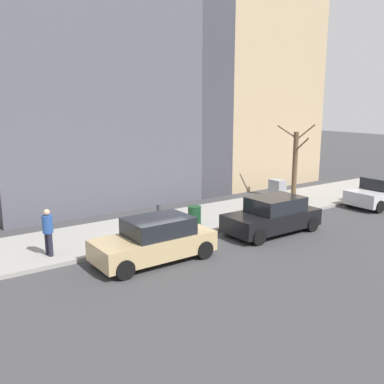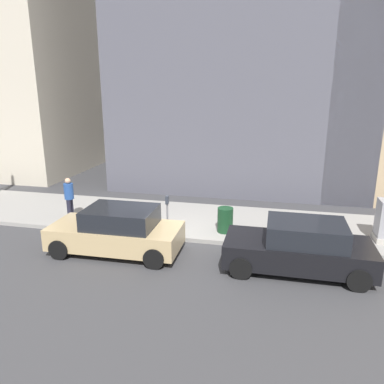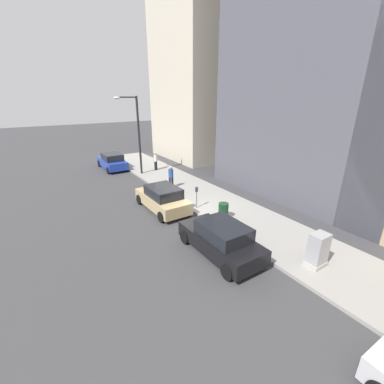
% 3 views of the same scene
% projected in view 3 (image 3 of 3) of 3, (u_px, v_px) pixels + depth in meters
% --- Properties ---
extents(ground_plane, '(120.00, 120.00, 0.00)m').
position_uv_depth(ground_plane, '(194.00, 214.00, 15.41)').
color(ground_plane, '#38383A').
extents(sidewalk, '(4.00, 36.00, 0.15)m').
position_uv_depth(sidewalk, '(220.00, 205.00, 16.40)').
color(sidewalk, gray).
rests_on(sidewalk, ground).
extents(parked_car_black, '(1.92, 4.20, 1.52)m').
position_uv_depth(parked_car_black, '(221.00, 239.00, 11.24)').
color(parked_car_black, black).
rests_on(parked_car_black, ground).
extents(parked_car_tan, '(1.97, 4.23, 1.52)m').
position_uv_depth(parked_car_tan, '(163.00, 198.00, 15.72)').
color(parked_car_tan, tan).
rests_on(parked_car_tan, ground).
extents(parked_car_blue, '(1.94, 4.21, 1.52)m').
position_uv_depth(parked_car_blue, '(112.00, 161.00, 24.67)').
color(parked_car_blue, '#1E389E').
rests_on(parked_car_blue, ground).
extents(parking_meter, '(0.14, 0.10, 1.35)m').
position_uv_depth(parking_meter, '(197.00, 195.00, 15.58)').
color(parking_meter, slate).
rests_on(parking_meter, sidewalk).
extents(utility_box, '(0.83, 0.61, 1.43)m').
position_uv_depth(utility_box, '(318.00, 250.00, 10.21)').
color(utility_box, '#A8A399').
rests_on(utility_box, sidewalk).
extents(streetlamp, '(1.97, 0.32, 6.50)m').
position_uv_depth(streetlamp, '(136.00, 129.00, 21.50)').
color(streetlamp, black).
rests_on(streetlamp, sidewalk).
extents(trash_bin, '(0.56, 0.56, 0.90)m').
position_uv_depth(trash_bin, '(223.00, 211.00, 14.34)').
color(trash_bin, '#14381E').
rests_on(trash_bin, sidewalk).
extents(pedestrian_near_meter, '(0.40, 0.36, 1.66)m').
position_uv_depth(pedestrian_near_meter, '(171.00, 176.00, 19.06)').
color(pedestrian_near_meter, '#1E1E2D').
rests_on(pedestrian_near_meter, sidewalk).
extents(pedestrian_midblock, '(0.36, 0.36, 1.66)m').
position_uv_depth(pedestrian_midblock, '(155.00, 160.00, 23.69)').
color(pedestrian_midblock, '#1E1E2D').
rests_on(pedestrian_midblock, sidewalk).
extents(office_tower_right, '(9.14, 9.14, 22.72)m').
position_uv_depth(office_tower_right, '(206.00, 48.00, 26.89)').
color(office_tower_right, '#BCB29E').
rests_on(office_tower_right, ground).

